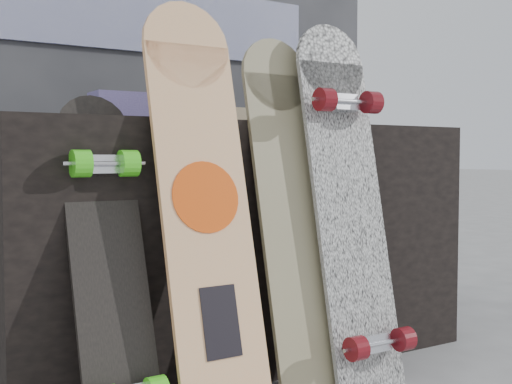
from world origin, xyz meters
TOP-DOWN VIEW (x-y plane):
  - vendor_table at (0.00, 0.50)m, footprint 1.60×0.60m
  - booth at (0.00, 1.35)m, footprint 2.40×0.22m
  - merch_box_purple at (-0.36, 0.59)m, footprint 0.18×0.12m
  - merch_box_small at (0.48, 0.55)m, footprint 0.14×0.14m
  - merch_box_flat at (0.07, 0.52)m, footprint 0.22×0.10m
  - longboard_geisha at (-0.30, 0.12)m, footprint 0.26×0.30m
  - longboard_celtic at (0.00, 0.14)m, footprint 0.23×0.26m
  - longboard_cascadia at (0.18, 0.09)m, footprint 0.25×0.31m
  - skateboard_dark at (-0.56, 0.15)m, footprint 0.19×0.34m

SIDE VIEW (x-z plane):
  - vendor_table at x=0.00m, z-range 0.00..0.80m
  - skateboard_dark at x=-0.56m, z-range 0.01..0.87m
  - longboard_celtic at x=0.00m, z-range 0.03..1.09m
  - longboard_cascadia at x=0.18m, z-range 0.02..1.13m
  - longboard_geisha at x=-0.30m, z-range 0.03..1.16m
  - merch_box_flat at x=0.07m, z-range 0.80..0.86m
  - merch_box_purple at x=-0.36m, z-range 0.80..0.90m
  - merch_box_small at x=0.48m, z-range 0.80..0.92m
  - booth at x=0.00m, z-range 0.00..2.20m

